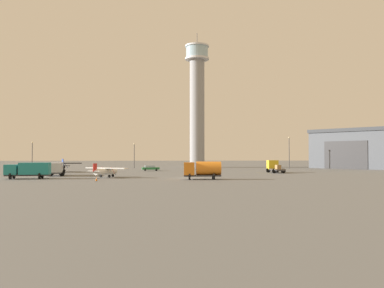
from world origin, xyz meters
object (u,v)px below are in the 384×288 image
at_px(light_post_west, 134,153).
at_px(light_post_east, 289,150).
at_px(airplane_black, 59,166).
at_px(car_green, 150,168).
at_px(truck_fuel_tanker_orange, 203,169).
at_px(truck_box_silver, 57,168).
at_px(control_tower, 197,99).
at_px(traffic_cone_near_left, 96,179).
at_px(light_post_north, 32,152).
at_px(truck_flatbed_yellow, 274,167).
at_px(truck_box_teal, 29,170).
at_px(traffic_cone_near_right, 204,172).
at_px(airplane_white, 105,171).

height_order(light_post_west, light_post_east, light_post_east).
relative_size(airplane_black, car_green, 2.19).
bearing_deg(airplane_black, truck_fuel_tanker_orange, -161.64).
xyz_separation_m(truck_box_silver, truck_fuel_tanker_orange, (26.92, -13.12, 0.17)).
bearing_deg(control_tower, traffic_cone_near_left, -107.21).
relative_size(truck_fuel_tanker_orange, light_post_north, 0.79).
xyz_separation_m(truck_flatbed_yellow, truck_box_teal, (-46.87, -20.26, 0.22)).
bearing_deg(light_post_west, traffic_cone_near_right, -64.47).
bearing_deg(traffic_cone_near_left, truck_fuel_tanker_orange, 10.32).
bearing_deg(car_green, truck_fuel_tanker_orange, -83.69).
distance_m(light_post_east, traffic_cone_near_left, 69.41).
bearing_deg(light_post_north, truck_fuel_tanker_orange, -48.25).
bearing_deg(traffic_cone_near_left, truck_box_silver, 122.81).
relative_size(airplane_black, light_post_west, 1.32).
xyz_separation_m(control_tower, light_post_west, (-19.22, -7.12, -17.31)).
relative_size(truck_fuel_tanker_orange, traffic_cone_near_right, 8.60).
height_order(control_tower, truck_box_silver, control_tower).
bearing_deg(airplane_black, traffic_cone_near_left, 175.81).
relative_size(truck_box_silver, light_post_north, 0.90).
distance_m(truck_box_silver, light_post_north, 39.38).
relative_size(truck_box_silver, light_post_west, 0.93).
xyz_separation_m(truck_box_silver, traffic_cone_near_right, (28.70, 4.66, -1.14)).
bearing_deg(light_post_west, truck_box_silver, -105.13).
distance_m(airplane_black, airplane_white, 27.01).
xyz_separation_m(truck_box_silver, truck_box_teal, (-1.87, -9.89, 0.05)).
bearing_deg(light_post_west, truck_box_teal, -104.29).
distance_m(light_post_north, traffic_cone_near_left, 58.47).
xyz_separation_m(truck_box_teal, car_green, (18.71, 32.08, -0.80)).
bearing_deg(airplane_black, car_green, -102.04).
distance_m(truck_flatbed_yellow, car_green, 30.55).
height_order(airplane_black, traffic_cone_near_right, airplane_black).
bearing_deg(truck_box_teal, control_tower, -124.68).
xyz_separation_m(control_tower, traffic_cone_near_right, (-1.70, -43.81, -21.49)).
relative_size(light_post_west, light_post_east, 0.81).
xyz_separation_m(airplane_white, light_post_east, (45.94, 42.53, 4.27)).
xyz_separation_m(truck_flatbed_yellow, car_green, (-28.16, 11.81, -0.58)).
height_order(truck_box_teal, truck_fuel_tanker_orange, truck_fuel_tanker_orange).
distance_m(truck_box_silver, traffic_cone_near_left, 19.22).
height_order(truck_fuel_tanker_orange, light_post_north, light_post_north).
bearing_deg(truck_box_silver, light_post_west, 151.48).
bearing_deg(truck_flatbed_yellow, airplane_white, 111.88).
bearing_deg(traffic_cone_near_left, light_post_east, 48.55).
bearing_deg(light_post_north, traffic_cone_near_left, -62.48).
bearing_deg(truck_fuel_tanker_orange, light_post_west, -71.79).
height_order(car_green, light_post_west, light_post_west).
height_order(truck_fuel_tanker_orange, traffic_cone_near_right, truck_fuel_tanker_orange).
bearing_deg(airplane_white, truck_box_silver, 86.35).
bearing_deg(light_post_north, truck_box_silver, -65.07).
height_order(airplane_white, light_post_east, light_post_east).
relative_size(truck_flatbed_yellow, car_green, 1.39).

